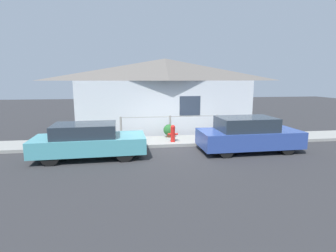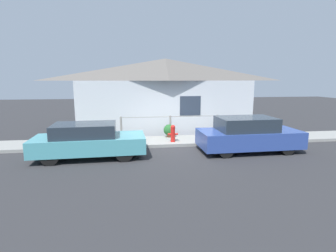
% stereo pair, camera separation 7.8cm
% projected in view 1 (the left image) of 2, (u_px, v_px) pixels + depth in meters
% --- Properties ---
extents(ground_plane, '(60.00, 60.00, 0.00)m').
position_uv_depth(ground_plane, '(176.00, 147.00, 11.51)').
color(ground_plane, '#2D2D30').
extents(sidewalk, '(24.00, 1.76, 0.14)m').
position_uv_depth(sidewalk, '(172.00, 141.00, 12.36)').
color(sidewalk, gray).
rests_on(sidewalk, ground_plane).
extents(house, '(9.72, 2.23, 4.05)m').
position_uv_depth(house, '(165.00, 74.00, 14.19)').
color(house, silver).
rests_on(house, ground_plane).
extents(fence, '(4.90, 0.10, 1.04)m').
position_uv_depth(fence, '(170.00, 125.00, 12.95)').
color(fence, gray).
rests_on(fence, sidewalk).
extents(car_left, '(4.16, 1.80, 1.32)m').
position_uv_depth(car_left, '(89.00, 141.00, 9.85)').
color(car_left, teal).
rests_on(car_left, ground_plane).
extents(car_right, '(4.13, 1.79, 1.42)m').
position_uv_depth(car_right, '(248.00, 135.00, 10.77)').
color(car_right, '#2D4793').
rests_on(car_right, ground_plane).
extents(fire_hydrant, '(0.46, 0.21, 0.78)m').
position_uv_depth(fire_hydrant, '(173.00, 133.00, 11.87)').
color(fire_hydrant, red).
rests_on(fire_hydrant, sidewalk).
extents(potted_plant_near_hydrant, '(0.55, 0.55, 0.63)m').
position_uv_depth(potted_plant_near_hydrant, '(169.00, 130.00, 12.83)').
color(potted_plant_near_hydrant, '#9E5638').
rests_on(potted_plant_near_hydrant, sidewalk).
extents(potted_plant_by_fence, '(0.51, 0.51, 0.65)m').
position_uv_depth(potted_plant_by_fence, '(96.00, 133.00, 12.09)').
color(potted_plant_by_fence, '#9E5638').
rests_on(potted_plant_by_fence, sidewalk).
extents(potted_plant_corner, '(0.41, 0.41, 0.51)m').
position_uv_depth(potted_plant_corner, '(221.00, 131.00, 12.95)').
color(potted_plant_corner, slate).
rests_on(potted_plant_corner, sidewalk).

